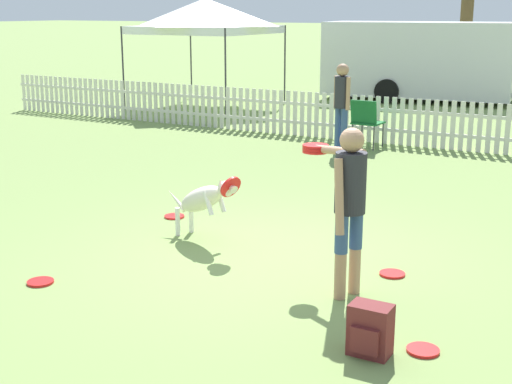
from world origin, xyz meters
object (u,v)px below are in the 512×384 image
at_px(leaping_dog, 204,199).
at_px(folding_chair_blue_left, 366,119).
at_px(frisbee_near_dog, 40,282).
at_px(backpack_on_grass, 370,330).
at_px(frisbee_near_handler, 423,350).
at_px(frisbee_far_scatter, 392,274).
at_px(spectator_standing, 342,99).
at_px(frisbee_midfield, 174,216).
at_px(canopy_tent_main, 206,16).
at_px(equipment_trailer, 419,59).
at_px(handler_person, 347,192).

relative_size(leaping_dog, folding_chair_blue_left, 1.33).
relative_size(frisbee_near_dog, backpack_on_grass, 0.63).
relative_size(frisbee_near_handler, backpack_on_grass, 0.63).
xyz_separation_m(frisbee_near_dog, frisbee_far_scatter, (2.89, 1.86, 0.00)).
bearing_deg(backpack_on_grass, spectator_standing, 114.25).
bearing_deg(frisbee_midfield, frisbee_near_dog, -85.76).
relative_size(frisbee_near_handler, frisbee_near_dog, 1.00).
bearing_deg(frisbee_far_scatter, leaping_dog, -179.44).
distance_m(frisbee_far_scatter, spectator_standing, 6.28).
height_order(backpack_on_grass, canopy_tent_main, canopy_tent_main).
relative_size(backpack_on_grass, canopy_tent_main, 0.13).
bearing_deg(equipment_trailer, canopy_tent_main, -143.33).
bearing_deg(frisbee_near_handler, frisbee_near_dog, -173.61).
xyz_separation_m(handler_person, spectator_standing, (-2.62, 6.19, 0.00)).
distance_m(handler_person, backpack_on_grass, 1.43).
distance_m(leaping_dog, canopy_tent_main, 11.63).
relative_size(folding_chair_blue_left, spectator_standing, 0.57).
bearing_deg(frisbee_far_scatter, equipment_trailer, 105.88).
height_order(folding_chair_blue_left, spectator_standing, spectator_standing).
bearing_deg(handler_person, backpack_on_grass, -129.65).
bearing_deg(equipment_trailer, frisbee_near_dog, -92.47).
bearing_deg(handler_person, frisbee_near_handler, -109.79).
height_order(canopy_tent_main, spectator_standing, canopy_tent_main).
height_order(leaping_dog, frisbee_near_dog, leaping_dog).
distance_m(frisbee_midfield, folding_chair_blue_left, 5.60).
relative_size(frisbee_near_handler, equipment_trailer, 0.04).
height_order(leaping_dog, folding_chair_blue_left, folding_chair_blue_left).
relative_size(frisbee_far_scatter, canopy_tent_main, 0.08).
relative_size(handler_person, leaping_dog, 1.28).
xyz_separation_m(backpack_on_grass, canopy_tent_main, (-8.83, 11.32, 2.18)).
relative_size(frisbee_near_dog, canopy_tent_main, 0.08).
xyz_separation_m(leaping_dog, frisbee_far_scatter, (2.21, 0.02, -0.49)).
distance_m(handler_person, frisbee_midfield, 3.25).
distance_m(leaping_dog, backpack_on_grass, 3.11).
bearing_deg(frisbee_near_handler, equipment_trailer, 107.00).
height_order(leaping_dog, frisbee_near_handler, leaping_dog).
xyz_separation_m(canopy_tent_main, equipment_trailer, (4.51, 4.20, -1.21)).
xyz_separation_m(frisbee_near_handler, frisbee_near_dog, (-3.63, -0.41, 0.00)).
distance_m(leaping_dog, frisbee_midfield, 1.17).
distance_m(leaping_dog, frisbee_far_scatter, 2.26).
distance_m(frisbee_near_dog, spectator_standing, 7.44).
bearing_deg(frisbee_far_scatter, backpack_on_grass, -77.02).
xyz_separation_m(handler_person, frisbee_near_handler, (0.98, -0.78, -0.96)).
relative_size(backpack_on_grass, spectator_standing, 0.25).
bearing_deg(leaping_dog, backpack_on_grass, 75.88).
bearing_deg(leaping_dog, frisbee_near_dog, -1.51).
bearing_deg(folding_chair_blue_left, spectator_standing, 72.58).
bearing_deg(spectator_standing, frisbee_near_dog, 117.95).
height_order(leaping_dog, equipment_trailer, equipment_trailer).
xyz_separation_m(frisbee_near_dog, spectator_standing, (0.03, 7.37, 0.97)).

